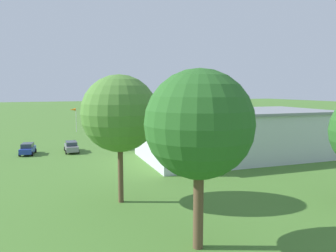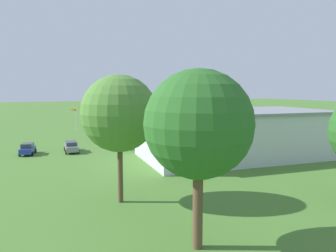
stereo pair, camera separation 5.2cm
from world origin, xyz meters
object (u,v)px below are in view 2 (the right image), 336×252
(biplane, at_px, (149,120))
(car_green, at_px, (251,135))
(car_silver, at_px, (119,143))
(car_grey, at_px, (71,147))
(tree_by_windsock, at_px, (119,114))
(windsock, at_px, (73,111))
(hangar, at_px, (235,134))
(person_walking_on_apron, at_px, (229,133))
(person_watching_takeoff, at_px, (166,138))
(car_blue, at_px, (28,149))
(person_beside_truck, at_px, (233,132))
(tree_behind_hangar_left, at_px, (199,125))

(biplane, bearing_deg, car_green, 135.88)
(car_silver, height_order, car_grey, car_grey)
(car_grey, height_order, tree_by_windsock, tree_by_windsock)
(windsock, bearing_deg, biplane, 145.67)
(car_grey, relative_size, windsock, 0.86)
(hangar, bearing_deg, person_walking_on_apron, -120.66)
(tree_by_windsock, bearing_deg, car_grey, -86.65)
(hangar, relative_size, person_walking_on_apron, 16.12)
(car_silver, distance_m, person_watching_takeoff, 9.46)
(hangar, height_order, person_walking_on_apron, hangar)
(car_blue, xyz_separation_m, person_beside_truck, (-39.82, -5.37, -0.09))
(car_green, relative_size, person_walking_on_apron, 2.37)
(hangar, distance_m, person_watching_takeoff, 16.01)
(car_silver, xyz_separation_m, tree_behind_hangar_left, (3.79, 35.49, 6.85))
(car_grey, bearing_deg, car_silver, -178.52)
(car_green, relative_size, tree_behind_hangar_left, 0.37)
(car_blue, distance_m, windsock, 26.30)
(hangar, xyz_separation_m, car_silver, (13.96, -12.94, -2.54))
(person_walking_on_apron, height_order, windsock, windsock)
(car_grey, relative_size, tree_behind_hangar_left, 0.42)
(hangar, relative_size, car_green, 6.79)
(person_beside_truck, height_order, windsock, windsock)
(car_grey, bearing_deg, car_blue, -4.24)
(car_blue, relative_size, windsock, 0.76)
(car_silver, distance_m, tree_by_windsock, 27.15)
(car_green, relative_size, person_beside_truck, 2.58)
(car_silver, bearing_deg, car_blue, -1.11)
(hangar, height_order, windsock, hangar)
(car_silver, height_order, person_walking_on_apron, person_walking_on_apron)
(biplane, relative_size, windsock, 1.43)
(car_green, distance_m, person_walking_on_apron, 4.87)
(car_green, xyz_separation_m, car_silver, (25.88, -0.70, -0.02))
(biplane, height_order, person_watching_takeoff, biplane)
(biplane, relative_size, person_beside_truck, 4.93)
(car_grey, xyz_separation_m, windsock, (-3.14, -24.70, 3.94))
(person_walking_on_apron, bearing_deg, car_blue, 5.22)
(person_watching_takeoff, xyz_separation_m, tree_by_windsock, (15.35, 27.67, 6.87))
(car_green, bearing_deg, tree_by_windsock, 37.80)
(biplane, bearing_deg, windsock, -34.33)
(hangar, distance_m, car_blue, 30.95)
(person_beside_truck, bearing_deg, tree_behind_hangar_left, 54.18)
(hangar, xyz_separation_m, person_beside_truck, (-11.94, -18.58, -2.60))
(car_silver, relative_size, car_blue, 1.06)
(windsock, bearing_deg, person_beside_truck, 148.15)
(car_grey, relative_size, person_walking_on_apron, 2.72)
(biplane, relative_size, car_blue, 1.88)
(car_blue, bearing_deg, tree_behind_hangar_left, 105.81)
(tree_by_windsock, bearing_deg, car_silver, -103.51)
(car_blue, height_order, person_watching_takeoff, person_watching_takeoff)
(person_beside_truck, bearing_deg, tree_by_windsock, 44.22)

